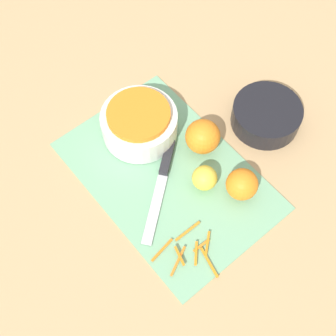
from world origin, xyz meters
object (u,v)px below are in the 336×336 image
(orange_left, at_px, (203,137))
(bowl_speckled, at_px, (139,123))
(lemon, at_px, (205,178))
(orange_right, at_px, (242,184))
(knife, at_px, (164,171))
(bowl_dark, at_px, (266,115))

(orange_left, bearing_deg, bowl_speckled, -144.58)
(orange_left, relative_size, lemon, 1.42)
(bowl_speckled, relative_size, orange_left, 2.20)
(orange_left, height_order, orange_right, orange_left)
(bowl_speckled, bearing_deg, lemon, 7.00)
(knife, xyz_separation_m, orange_left, (0.00, 0.11, 0.03))
(bowl_speckled, xyz_separation_m, orange_right, (0.26, 0.07, -0.00))
(bowl_dark, height_order, lemon, lemon)
(bowl_dark, xyz_separation_m, knife, (-0.04, -0.28, -0.01))
(orange_left, xyz_separation_m, orange_right, (0.14, -0.01, -0.00))
(bowl_speckled, xyz_separation_m, bowl_dark, (0.16, 0.25, -0.02))
(knife, xyz_separation_m, lemon, (0.08, 0.05, 0.02))
(lemon, bearing_deg, bowl_dark, 98.51)
(bowl_speckled, height_order, orange_right, bowl_speckled)
(knife, bearing_deg, orange_left, 140.78)
(orange_left, height_order, lemon, orange_left)
(bowl_dark, bearing_deg, bowl_speckled, -123.31)
(knife, bearing_deg, lemon, 84.31)
(orange_left, bearing_deg, lemon, -38.92)
(bowl_dark, distance_m, orange_right, 0.20)
(knife, bearing_deg, bowl_dark, 132.43)
(orange_left, bearing_deg, orange_right, -5.41)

